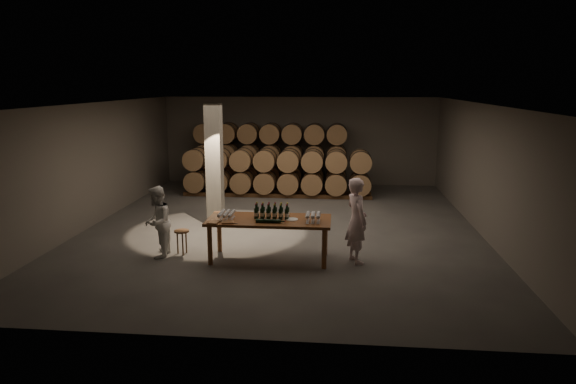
# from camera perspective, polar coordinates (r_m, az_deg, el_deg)

# --- Properties ---
(room) EXTENTS (12.00, 12.00, 12.00)m
(room) POSITION_cam_1_polar(r_m,az_deg,el_deg) (13.61, -8.17, 3.02)
(room) COLOR #4D4B48
(room) RESTS_ON ground
(tasting_table) EXTENTS (2.60, 1.10, 0.90)m
(tasting_table) POSITION_cam_1_polar(r_m,az_deg,el_deg) (10.85, -2.12, -3.53)
(tasting_table) COLOR brown
(tasting_table) RESTS_ON ground
(barrel_stack_back) EXTENTS (5.48, 0.95, 2.31)m
(barrel_stack_back) POSITION_cam_1_polar(r_m,az_deg,el_deg) (18.38, -1.91, 4.20)
(barrel_stack_back) COLOR brown
(barrel_stack_back) RESTS_ON ground
(barrel_stack_front) EXTENTS (6.26, 0.95, 1.57)m
(barrel_stack_front) POSITION_cam_1_polar(r_m,az_deg,el_deg) (17.02, -1.21, 2.31)
(barrel_stack_front) COLOR brown
(barrel_stack_front) RESTS_ON ground
(bottle_cluster) EXTENTS (0.73, 0.23, 0.33)m
(bottle_cluster) POSITION_cam_1_polar(r_m,az_deg,el_deg) (10.83, -1.82, -2.34)
(bottle_cluster) COLOR black
(bottle_cluster) RESTS_ON tasting_table
(lying_bottles) EXTENTS (0.61, 0.08, 0.08)m
(lying_bottles) POSITION_cam_1_polar(r_m,az_deg,el_deg) (10.50, -2.14, -3.25)
(lying_bottles) COLOR black
(lying_bottles) RESTS_ON tasting_table
(glass_cluster_left) EXTENTS (0.30, 0.52, 0.17)m
(glass_cluster_left) POSITION_cam_1_polar(r_m,az_deg,el_deg) (10.84, -6.85, -2.39)
(glass_cluster_left) COLOR silver
(glass_cluster_left) RESTS_ON tasting_table
(glass_cluster_right) EXTENTS (0.31, 0.42, 0.18)m
(glass_cluster_right) POSITION_cam_1_polar(r_m,az_deg,el_deg) (10.59, 2.80, -2.60)
(glass_cluster_right) COLOR silver
(glass_cluster_right) RESTS_ON tasting_table
(plate) EXTENTS (0.26, 0.26, 0.02)m
(plate) POSITION_cam_1_polar(r_m,az_deg,el_deg) (10.74, 0.42, -3.06)
(plate) COLOR white
(plate) RESTS_ON tasting_table
(notebook_near) EXTENTS (0.27, 0.23, 0.03)m
(notebook_near) POSITION_cam_1_polar(r_m,az_deg,el_deg) (10.58, -6.69, -3.34)
(notebook_near) COLOR #9A6338
(notebook_near) RESTS_ON tasting_table
(notebook_corner) EXTENTS (0.25, 0.30, 0.02)m
(notebook_corner) POSITION_cam_1_polar(r_m,az_deg,el_deg) (10.63, -8.23, -3.32)
(notebook_corner) COLOR #9A6338
(notebook_corner) RESTS_ON tasting_table
(pen) EXTENTS (0.13, 0.01, 0.01)m
(pen) POSITION_cam_1_polar(r_m,az_deg,el_deg) (10.50, -5.97, -3.50)
(pen) COLOR black
(pen) RESTS_ON tasting_table
(stool) EXTENTS (0.32, 0.32, 0.54)m
(stool) POSITION_cam_1_polar(r_m,az_deg,el_deg) (11.53, -11.72, -4.66)
(stool) COLOR brown
(stool) RESTS_ON ground
(person_man) EXTENTS (0.66, 0.78, 1.81)m
(person_man) POSITION_cam_1_polar(r_m,az_deg,el_deg) (10.77, 7.63, -3.15)
(person_man) COLOR white
(person_man) RESTS_ON ground
(person_woman) EXTENTS (0.65, 0.80, 1.56)m
(person_woman) POSITION_cam_1_polar(r_m,az_deg,el_deg) (11.38, -14.34, -3.25)
(person_woman) COLOR white
(person_woman) RESTS_ON ground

